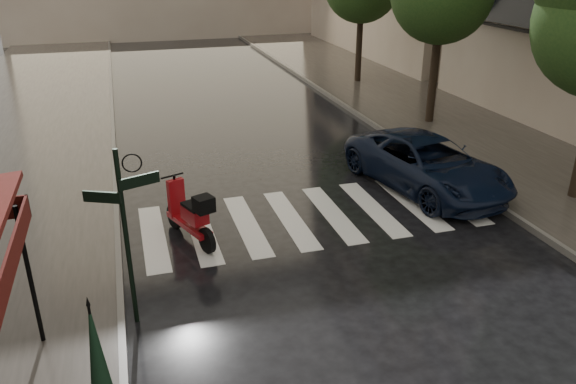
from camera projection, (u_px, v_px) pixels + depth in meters
sidewalk_near at (7, 161)px, 16.58m from camera, size 6.00×60.00×0.12m
sidewalk_far at (447, 121)px, 20.46m from camera, size 5.50×60.00×0.12m
curb_near at (114, 151)px, 17.37m from camera, size 0.12×60.00×0.16m
curb_far at (377, 127)px, 19.72m from camera, size 0.12×60.00×0.16m
crosswalk at (312, 216)px, 13.30m from camera, size 7.85×3.20×0.01m
signpost at (125, 225)px, 8.83m from camera, size 1.17×0.29×3.10m
scooter at (191, 215)px, 11.95m from camera, size 0.97×1.90×1.31m
parked_car at (427, 164)px, 14.61m from camera, size 3.18×5.25×1.36m
parasol_back at (99, 366)px, 6.77m from camera, size 0.37×0.37×2.01m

